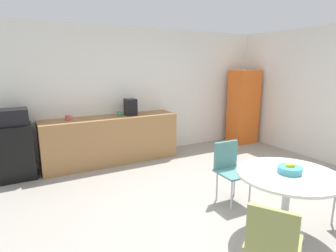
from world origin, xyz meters
The scene contains 13 objects.
ground_plane centered at (0.00, 0.00, 0.00)m, with size 6.00×6.00×0.00m, color #9E998E.
wall_back centered at (0.00, 3.00, 1.30)m, with size 6.00×0.10×2.60m, color white.
counter_block centered at (-0.72, 2.65, 0.45)m, with size 2.56×0.60×0.90m, color #9E7042.
mini_fridge centered at (-2.35, 2.65, 0.46)m, with size 0.54×0.54×0.91m, color black.
microwave centered at (-2.35, 2.65, 1.04)m, with size 0.48×0.38×0.26m, color black.
locker_cabinet centered at (2.55, 2.55, 0.87)m, with size 0.60×0.50×1.75m, color orange.
round_table centered at (0.22, -0.61, 0.60)m, with size 1.08×1.08×0.74m.
chair_teal centered at (0.25, 0.35, 0.52)m, with size 0.43×0.43×0.83m.
chair_olive centered at (-0.58, -1.12, 0.52)m, with size 0.58×0.58×0.83m.
fruit_bowl centered at (0.25, -0.60, 0.78)m, with size 0.25×0.25×0.11m.
mug_white centered at (-1.49, 2.66, 0.95)m, with size 0.13×0.08×0.09m.
mug_green centered at (-0.54, 2.63, 0.95)m, with size 0.13×0.08×0.09m.
coffee_maker centered at (-0.30, 2.65, 1.06)m, with size 0.20×0.24×0.32m, color black.
Camera 1 is at (-2.24, -2.44, 1.87)m, focal length 29.77 mm.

